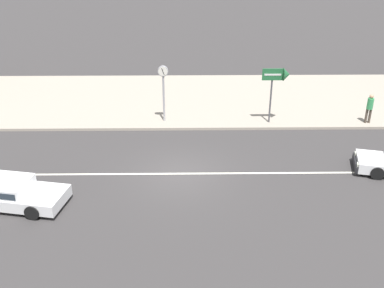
% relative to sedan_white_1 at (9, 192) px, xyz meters
% --- Properties ---
extents(ground_plane, '(160.00, 160.00, 0.00)m').
position_rel_sedan_white_1_xyz_m(ground_plane, '(6.93, 2.39, -0.54)').
color(ground_plane, '#383535').
extents(lane_centre_stripe, '(50.40, 0.14, 0.01)m').
position_rel_sedan_white_1_xyz_m(lane_centre_stripe, '(6.93, 2.39, -0.53)').
color(lane_centre_stripe, silver).
rests_on(lane_centre_stripe, ground).
extents(kerb_strip, '(68.00, 10.00, 0.15)m').
position_rel_sedan_white_1_xyz_m(kerb_strip, '(6.93, 12.32, -0.46)').
color(kerb_strip, '#9E9384').
rests_on(kerb_strip, ground).
extents(sedan_white_1, '(4.92, 2.61, 1.06)m').
position_rel_sedan_white_1_xyz_m(sedan_white_1, '(0.00, 0.00, 0.00)').
color(sedan_white_1, white).
rests_on(sedan_white_1, ground).
extents(street_clock, '(0.58, 0.22, 3.25)m').
position_rel_sedan_white_1_xyz_m(street_clock, '(5.93, 8.37, 1.99)').
color(street_clock, '#9E9EA3').
rests_on(street_clock, kerb_strip).
extents(arrow_signboard, '(1.51, 0.72, 3.19)m').
position_rel_sedan_white_1_xyz_m(arrow_signboard, '(12.48, 8.06, 2.29)').
color(arrow_signboard, '#4C4C51').
rests_on(arrow_signboard, kerb_strip).
extents(pedestrian_near_clock, '(0.34, 0.34, 1.70)m').
position_rel_sedan_white_1_xyz_m(pedestrian_near_clock, '(17.53, 7.94, 0.61)').
color(pedestrian_near_clock, '#4C4238').
rests_on(pedestrian_near_clock, kerb_strip).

